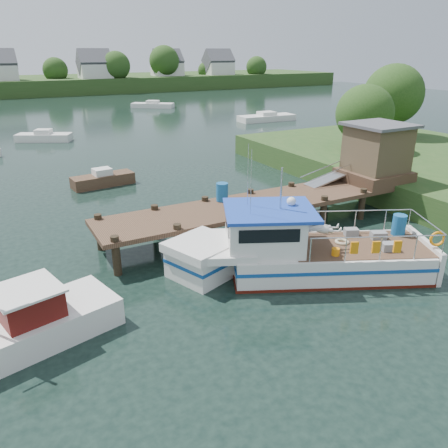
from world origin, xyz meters
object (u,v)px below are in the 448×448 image
work_boat (5,334)px  dock (339,171)px  moored_c (267,117)px  moored_rowboat (103,179)px  moored_b (44,137)px  lobster_boat (296,252)px  moored_far (153,105)px

work_boat → dock: bearing=0.8°
moored_c → moored_rowboat: bearing=-130.7°
work_boat → moored_b: (5.24, 32.51, -0.17)m
moored_rowboat → lobster_boat: bearing=-53.1°
dock → lobster_boat: size_ratio=1.68×
dock → work_boat: 16.70m
moored_c → lobster_boat: bearing=-109.1°
dock → work_boat: size_ratio=2.39×
work_boat → moored_far: 57.35m
work_boat → moored_c: 45.30m
moored_rowboat → moored_far: size_ratio=0.63×
dock → moored_b: 30.22m
dock → moored_rowboat: dock is taller
moored_b → moored_c: (25.60, 0.66, 0.00)m
dock → moored_far: dock is taller
moored_far → moored_c: 20.72m
moored_far → moored_b: (-17.96, -19.93, 0.02)m
lobster_boat → moored_b: (-4.82, 32.58, -0.49)m
dock → moored_c: (14.81, 28.83, -1.83)m
lobster_boat → moored_rowboat: 15.65m
dock → lobster_boat: 7.54m
work_boat → moored_far: (23.20, 52.44, -0.19)m
dock → moored_far: bearing=81.5°
work_boat → moored_rowboat: 16.50m
moored_c → moored_b: bearing=-165.7°
moored_rowboat → moored_c: size_ratio=0.55×
work_boat → moored_b: bearing=66.5°
dock → work_boat: bearing=-164.8°
moored_rowboat → moored_b: moored_rowboat is taller
moored_b → moored_c: size_ratio=0.73×
lobster_boat → work_boat: size_ratio=1.42×
moored_c → moored_far: bearing=124.5°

